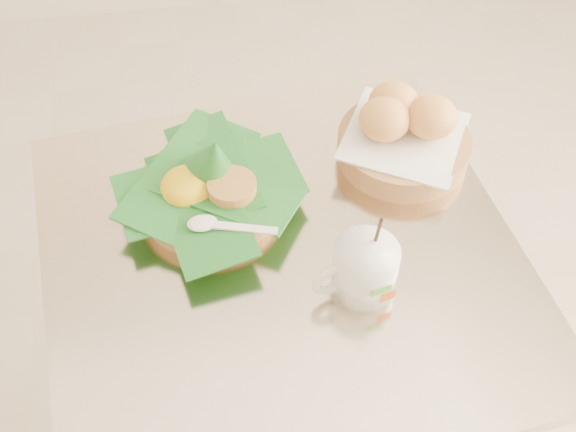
{
  "coord_description": "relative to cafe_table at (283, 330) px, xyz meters",
  "views": [
    {
      "loc": [
        0.05,
        -0.66,
        1.61
      ],
      "look_at": [
        0.15,
        -0.0,
        0.82
      ],
      "focal_mm": 45.0,
      "sensor_mm": 36.0,
      "label": 1
    }
  ],
  "objects": [
    {
      "name": "cafe_table",
      "position": [
        0.0,
        0.0,
        0.0
      ],
      "size": [
        0.78,
        0.78,
        0.75
      ],
      "rotation": [
        0.0,
        0.0,
        0.12
      ],
      "color": "gray",
      "rests_on": "floor"
    },
    {
      "name": "rice_basket",
      "position": [
        -0.1,
        0.12,
        0.26
      ],
      "size": [
        0.28,
        0.28,
        0.14
      ],
      "rotation": [
        0.0,
        0.0,
        0.03
      ],
      "color": "tan",
      "rests_on": "cafe_table"
    },
    {
      "name": "bread_basket",
      "position": [
        0.23,
        0.18,
        0.27
      ],
      "size": [
        0.25,
        0.25,
        0.11
      ],
      "rotation": [
        0.0,
        0.0,
        0.28
      ],
      "color": "tan",
      "rests_on": "cafe_table"
    },
    {
      "name": "coffee_mug",
      "position": [
        0.1,
        -0.08,
        0.26
      ],
      "size": [
        0.13,
        0.1,
        0.16
      ],
      "rotation": [
        0.0,
        0.0,
        0.26
      ],
      "color": "white",
      "rests_on": "cafe_table"
    }
  ]
}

